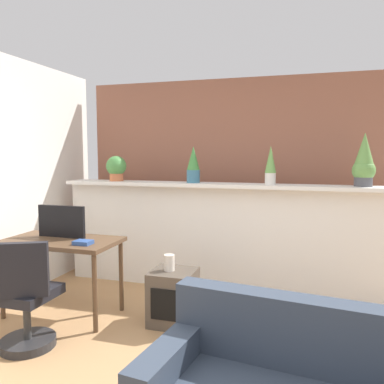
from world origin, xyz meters
TOP-DOWN VIEW (x-y plane):
  - divider_wall at (0.00, 2.00)m, footprint 4.00×0.16m
  - plant_shelf at (0.00, 1.96)m, footprint 4.00×0.34m
  - brick_wall_behind at (0.00, 2.60)m, footprint 4.00×0.10m
  - potted_plant_0 at (-1.41, 1.96)m, footprint 0.24×0.24m
  - potted_plant_1 at (-0.43, 1.97)m, footprint 0.15×0.15m
  - potted_plant_2 at (0.44, 1.97)m, footprint 0.12×0.12m
  - potted_plant_3 at (1.37, 1.99)m, footprint 0.23×0.23m
  - desk at (-1.43, 0.86)m, footprint 1.10×0.60m
  - tv_monitor at (-1.48, 0.94)m, footprint 0.51×0.04m
  - office_chair at (-1.30, 0.17)m, footprint 0.52×0.52m
  - side_cube_shelf at (-0.33, 0.98)m, footprint 0.40×0.41m
  - vase_on_shelf at (-0.37, 0.98)m, footprint 0.10×0.10m
  - book_on_desk at (-1.11, 0.74)m, footprint 0.16×0.12m

SIDE VIEW (x-z plane):
  - side_cube_shelf at x=-0.33m, z-range 0.00..0.50m
  - office_chair at x=-1.30m, z-range -0.07..0.84m
  - vase_on_shelf at x=-0.37m, z-range 0.50..0.65m
  - divider_wall at x=0.00m, z-range 0.00..1.20m
  - desk at x=-1.43m, z-range 0.29..1.04m
  - book_on_desk at x=-1.11m, z-range 0.75..0.79m
  - tv_monitor at x=-1.48m, z-range 0.75..1.07m
  - plant_shelf at x=0.00m, z-range 1.20..1.24m
  - brick_wall_behind at x=0.00m, z-range 0.00..2.50m
  - potted_plant_0 at x=-1.41m, z-range 1.25..1.55m
  - potted_plant_1 at x=-0.43m, z-range 1.23..1.65m
  - potted_plant_2 at x=0.44m, z-range 1.24..1.66m
  - potted_plant_3 at x=1.37m, z-range 1.21..1.76m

